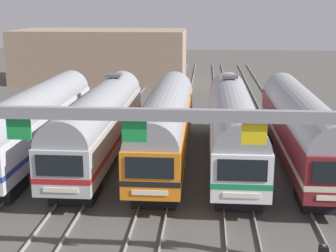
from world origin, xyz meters
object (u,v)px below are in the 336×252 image
object	(u,v)px
catenary_gantry	(134,141)
commuter_train_maroon	(301,125)
commuter_train_orange	(166,122)
commuter_train_stainless	(100,121)
commuter_train_white	(233,123)
commuter_train_silver	(36,120)

from	to	relation	value
catenary_gantry	commuter_train_maroon	bearing A→B (deg)	57.79
catenary_gantry	commuter_train_orange	bearing A→B (deg)	90.00
commuter_train_stainless	commuter_train_orange	xyz separation A→B (m)	(4.25, -0.00, -0.00)
commuter_train_stainless	commuter_train_orange	distance (m)	4.25
commuter_train_stainless	commuter_train_white	size ratio (longest dim) A/B	1.00
commuter_train_stainless	commuter_train_white	world-z (taller)	same
commuter_train_orange	commuter_train_silver	bearing A→B (deg)	180.00
catenary_gantry	commuter_train_silver	bearing A→B (deg)	122.21
commuter_train_silver	commuter_train_stainless	xyz separation A→B (m)	(4.25, 0.00, 0.00)
commuter_train_silver	commuter_train_stainless	size ratio (longest dim) A/B	1.00
commuter_train_maroon	catenary_gantry	xyz separation A→B (m)	(-8.50, -13.49, 2.58)
commuter_train_orange	commuter_train_maroon	size ratio (longest dim) A/B	1.00
commuter_train_maroon	commuter_train_stainless	bearing A→B (deg)	179.98
commuter_train_white	commuter_train_silver	bearing A→B (deg)	-179.98
commuter_train_silver	commuter_train_white	distance (m)	12.75
commuter_train_orange	commuter_train_stainless	bearing A→B (deg)	179.94
commuter_train_orange	commuter_train_white	size ratio (longest dim) A/B	1.00
commuter_train_white	commuter_train_stainless	bearing A→B (deg)	180.00
commuter_train_silver	commuter_train_white	bearing A→B (deg)	0.02
commuter_train_orange	commuter_train_maroon	xyz separation A→B (m)	(8.50, 0.00, 0.00)
commuter_train_stainless	commuter_train_maroon	world-z (taller)	commuter_train_stainless
commuter_train_stainless	commuter_train_maroon	size ratio (longest dim) A/B	1.00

